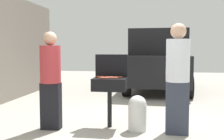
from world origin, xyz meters
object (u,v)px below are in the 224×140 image
Objects in this scene: hot_dog_0 at (105,78)px; hot_dog_1 at (102,78)px; hot_dog_8 at (106,78)px; person_right at (178,75)px; hot_dog_5 at (100,77)px; propane_tank at (137,112)px; person_left at (51,77)px; hot_dog_2 at (114,78)px; hot_dog_4 at (108,77)px; parked_minivan at (159,60)px; bbq_grill at (110,86)px; hot_dog_7 at (119,77)px; hot_dog_3 at (110,77)px; hot_dog_6 at (113,77)px.

hot_dog_0 and hot_dog_1 have the same top height.
person_right is (1.22, -0.15, 0.09)m from hot_dog_8.
hot_dog_1 is at bearing -69.51° from hot_dog_5.
person_left reaches higher than propane_tank.
person_right is at bearing -9.70° from person_left.
hot_dog_1 is 1.00× the size of hot_dog_2.
hot_dog_4 is 0.03× the size of parked_minivan.
bbq_grill is 6.87× the size of hot_dog_2.
parked_minivan is at bearing 79.85° from hot_dog_7.
hot_dog_2 is 0.18m from hot_dog_3.
hot_dog_5 is (-0.08, 0.21, 0.00)m from hot_dog_1.
hot_dog_4 is at bearing 80.99° from hot_dog_8.
person_right is at bearing -13.94° from hot_dog_4.
hot_dog_7 reaches higher than propane_tank.
person_right is (1.18, -0.34, 0.09)m from hot_dog_3.
hot_dog_7 is 0.27m from hot_dog_8.
hot_dog_6 is 0.08× the size of person_left.
parked_minivan is at bearing 77.76° from hot_dog_8.
hot_dog_0 and hot_dog_7 have the same top height.
propane_tank is 4.94m from parked_minivan.
person_left is at bearing -169.53° from hot_dog_2.
hot_dog_1 is 1.00× the size of hot_dog_8.
hot_dog_1 is at bearing -111.79° from hot_dog_0.
hot_dog_0 is 0.26m from hot_dog_7.
hot_dog_5 is at bearing 179.32° from hot_dog_3.
hot_dog_6 is 1.00× the size of hot_dog_7.
person_right is at bearing -11.93° from bbq_grill.
person_left reaches higher than hot_dog_5.
hot_dog_0 is at bearing -153.99° from hot_dog_7.
hot_dog_1 is 0.21m from hot_dog_2.
person_right reaches higher than hot_dog_8.
person_left reaches higher than hot_dog_3.
hot_dog_0 is 4.88m from parked_minivan.
hot_dog_0 is 0.08m from hot_dog_1.
person_right is at bearing -15.89° from hot_dog_3.
bbq_grill is 0.23m from hot_dog_7.
hot_dog_3 is 0.19m from hot_dog_8.
person_right is (1.20, -0.30, 0.09)m from hot_dog_4.
hot_dog_7 is (0.19, 0.02, 0.00)m from hot_dog_4.
person_right is (1.17, -0.25, 0.24)m from bbq_grill.
hot_dog_4 is 0.19m from hot_dog_7.
hot_dog_0 is at bearing -50.65° from hot_dog_5.
person_right is 0.41× the size of parked_minivan.
hot_dog_5 is at bearing 176.94° from hot_dog_7.
hot_dog_0 is 0.95m from person_left.
bbq_grill is at bearing 47.35° from hot_dog_1.
bbq_grill is 6.87× the size of hot_dog_6.
hot_dog_8 is (0.03, -0.05, 0.00)m from hot_dog_0.
hot_dog_0 is 0.14m from hot_dog_6.
hot_dog_0 is at bearing 3.32° from person_left.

